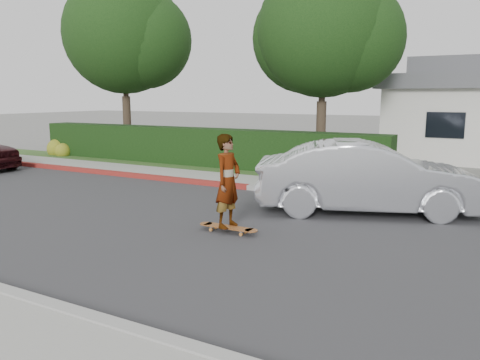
# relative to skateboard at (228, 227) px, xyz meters

# --- Properties ---
(ground) EXTENTS (120.00, 120.00, 0.00)m
(ground) POSITION_rel_skateboard_xyz_m (-2.67, -0.02, -0.11)
(ground) COLOR slate
(ground) RESTS_ON ground
(road) EXTENTS (60.00, 8.00, 0.01)m
(road) POSITION_rel_skateboard_xyz_m (-2.67, -0.02, -0.11)
(road) COLOR #2D2D30
(road) RESTS_ON ground
(curb_far) EXTENTS (60.00, 0.20, 0.15)m
(curb_far) POSITION_rel_skateboard_xyz_m (-2.67, 4.08, -0.04)
(curb_far) COLOR #9E9E99
(curb_far) RESTS_ON ground
(curb_red_section) EXTENTS (12.00, 0.21, 0.15)m
(curb_red_section) POSITION_rel_skateboard_xyz_m (-7.67, 4.08, -0.03)
(curb_red_section) COLOR maroon
(curb_red_section) RESTS_ON ground
(sidewalk_far) EXTENTS (60.00, 1.60, 0.12)m
(sidewalk_far) POSITION_rel_skateboard_xyz_m (-2.67, 4.98, -0.05)
(sidewalk_far) COLOR gray
(sidewalk_far) RESTS_ON ground
(planting_strip) EXTENTS (60.00, 1.60, 0.10)m
(planting_strip) POSITION_rel_skateboard_xyz_m (-2.67, 6.58, -0.06)
(planting_strip) COLOR #2D4C1E
(planting_strip) RESTS_ON ground
(hedge) EXTENTS (15.00, 1.00, 1.50)m
(hedge) POSITION_rel_skateboard_xyz_m (-5.67, 7.18, 0.64)
(hedge) COLOR black
(hedge) RESTS_ON ground
(flowering_shrub) EXTENTS (1.40, 1.00, 0.90)m
(flowering_shrub) POSITION_rel_skateboard_xyz_m (-12.68, 6.71, 0.22)
(flowering_shrub) COLOR #2D4C19
(flowering_shrub) RESTS_ON ground
(tree_left) EXTENTS (5.99, 5.21, 8.00)m
(tree_left) POSITION_rel_skateboard_xyz_m (-10.19, 8.66, 5.15)
(tree_left) COLOR #33261C
(tree_left) RESTS_ON ground
(tree_center) EXTENTS (5.66, 4.84, 7.44)m
(tree_center) POSITION_rel_skateboard_xyz_m (-1.19, 9.16, 4.79)
(tree_center) COLOR #33261C
(tree_center) RESTS_ON ground
(skateboard) EXTENTS (1.29, 0.26, 0.12)m
(skateboard) POSITION_rel_skateboard_xyz_m (0.00, 0.00, 0.00)
(skateboard) COLOR #B26E30
(skateboard) RESTS_ON ground
(skateboarder) EXTENTS (0.49, 0.70, 1.85)m
(skateboarder) POSITION_rel_skateboard_xyz_m (0.00, 0.00, 0.94)
(skateboarder) COLOR white
(skateboarder) RESTS_ON skateboard
(car_silver) EXTENTS (5.40, 3.45, 1.68)m
(car_silver) POSITION_rel_skateboard_xyz_m (2.01, 2.98, 0.73)
(car_silver) COLOR silver
(car_silver) RESTS_ON ground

